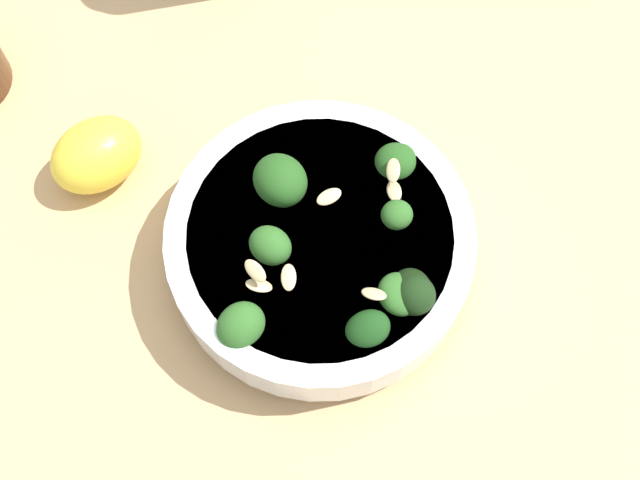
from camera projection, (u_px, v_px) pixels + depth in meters
ground_plane at (298, 246)px, 63.53cm from camera, size 65.06×65.06×4.40cm
bowl_of_broccoli at (322, 245)px, 57.45cm from camera, size 21.51×21.51×8.66cm
lemon_wedge at (97, 155)px, 61.32cm from camera, size 8.95×8.36×5.16cm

